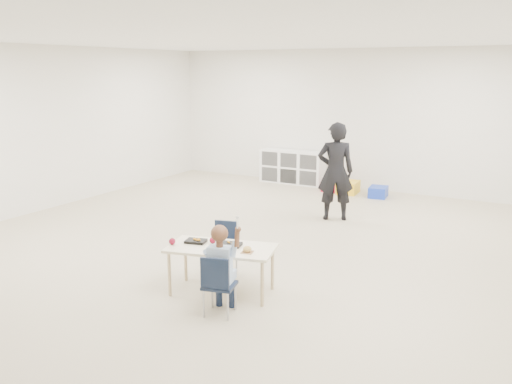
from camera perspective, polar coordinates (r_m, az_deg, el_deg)
The scene contains 16 objects.
room at distance 7.17m, azimuth -2.15°, elevation 4.82°, with size 9.00×9.02×2.80m.
table at distance 5.96m, azimuth -3.64°, elevation -8.14°, with size 1.25×0.84×0.53m.
chair_near at distance 5.45m, azimuth -3.86°, elevation -9.65°, with size 0.31×0.29×0.63m, color #101B31, non-canonical shape.
chair_far at distance 6.44m, azimuth -3.47°, elevation -6.06°, with size 0.31×0.29×0.63m, color #101B31, non-canonical shape.
child at distance 5.38m, azimuth -3.89°, elevation -7.86°, with size 0.42×0.42×1.00m, color #9CB6D3, non-canonical shape.
lunch_tray_near at distance 5.89m, azimuth -2.64°, elevation -5.55°, with size 0.22×0.16×0.03m, color black.
lunch_tray_far at distance 6.03m, azimuth -6.35°, elevation -5.17°, with size 0.22×0.16×0.03m, color black.
milk_carton at distance 5.75m, azimuth -3.92°, elevation -5.67°, with size 0.07×0.07×0.10m, color white.
bread_roll at distance 5.68m, azimuth -0.93°, elevation -6.04°, with size 0.09×0.09×0.07m, color tan.
apple_near at distance 5.98m, azimuth -4.58°, elevation -5.09°, with size 0.07×0.07×0.07m, color maroon.
apple_far at distance 5.99m, azimuth -8.82°, elevation -5.16°, with size 0.07×0.07×0.07m, color maroon.
cubby_shelf at distance 11.62m, azimuth 3.85°, elevation 2.65°, with size 1.40×0.40×0.70m, color white.
adult at distance 8.77m, azimuth 8.36°, elevation 2.15°, with size 0.58×0.38×1.59m, color black.
bin_red at distance 10.99m, azimuth 8.07°, elevation 0.67°, with size 0.34×0.43×0.21m, color #AE112D.
bin_yellow at distance 10.83m, azimuth 9.66°, elevation 0.50°, with size 0.38×0.49×0.24m, color yellow.
bin_blue at distance 10.61m, azimuth 12.74°, elevation 0.00°, with size 0.32×0.41×0.20m, color #1837B9.
Camera 1 is at (3.70, -6.06, 2.40)m, focal length 38.00 mm.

